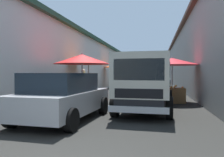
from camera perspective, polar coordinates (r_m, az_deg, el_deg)
ground at (r=15.67m, az=5.61°, el=-4.04°), size 90.00×90.00×0.00m
building_left_whitewash at (r=19.73m, az=-14.33°, el=3.42°), size 49.80×7.50×4.39m
fruit_stall_mid_lane at (r=11.79m, az=14.95°, el=3.00°), size 2.67×2.67×2.30m
fruit_stall_near_right at (r=9.91m, az=-7.59°, el=3.60°), size 2.42×2.42×2.34m
fruit_stall_far_left at (r=13.63m, az=-5.82°, el=2.89°), size 2.45×2.45×2.38m
fruit_stall_far_right at (r=21.84m, az=0.78°, el=2.18°), size 2.23×2.23×2.45m
hatchback_car at (r=7.20m, az=-12.02°, el=-4.36°), size 4.01×2.12×1.45m
delivery_truck at (r=8.05m, az=7.95°, el=-1.60°), size 5.00×2.16×2.08m
vendor_by_crates at (r=11.98m, az=-7.20°, el=-0.99°), size 0.27×0.66×1.68m
parked_scooter at (r=17.73m, az=13.90°, el=-2.01°), size 1.69×0.36×1.14m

